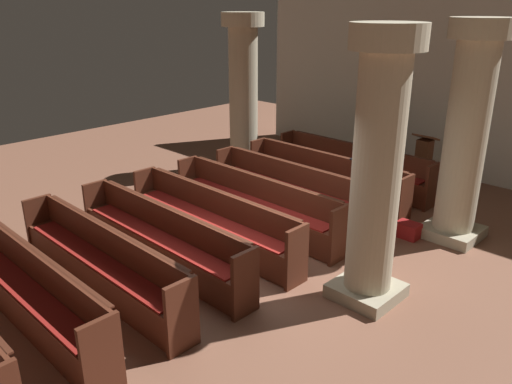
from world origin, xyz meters
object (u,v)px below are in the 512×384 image
at_px(pew_row_3, 254,201).
at_px(pew_row_0, 352,165).
at_px(hymn_book, 356,159).
at_px(pillar_aisle_rear, 377,167).
at_px(pew_row_4, 211,218).
at_px(pillar_aisle_side, 467,131).
at_px(pew_row_7, 26,287).
at_px(pillar_far_side, 243,90).
at_px(pew_row_1, 324,175).
at_px(kneeler_box_red, 408,230).
at_px(pew_row_5, 160,237).
at_px(lectern, 423,162).
at_px(pew_row_2, 291,187).
at_px(pew_row_6, 100,259).

bearing_deg(pew_row_3, pew_row_0, 90.00).
bearing_deg(hymn_book, pillar_aisle_rear, -52.76).
xyz_separation_m(pew_row_4, pillar_aisle_side, (2.63, 3.02, 1.33)).
distance_m(pew_row_3, pillar_aisle_side, 3.58).
bearing_deg(pew_row_7, pillar_far_side, 112.66).
relative_size(pillar_far_side, hymn_book, 19.32).
distance_m(pew_row_1, kneeler_box_red, 2.19).
relative_size(pew_row_4, pew_row_5, 1.00).
distance_m(pew_row_7, hymn_book, 6.09).
bearing_deg(hymn_book, lectern, 80.18).
xyz_separation_m(pew_row_2, pillar_far_side, (-2.58, 1.29, 1.33)).
height_order(hymn_book, kneeler_box_red, hymn_book).
distance_m(pew_row_5, pew_row_7, 1.95).
bearing_deg(pew_row_5, pew_row_6, -90.00).
bearing_deg(pew_row_7, pew_row_5, 90.00).
height_order(pew_row_0, pew_row_6, same).
height_order(pew_row_4, pillar_far_side, pillar_far_side).
bearing_deg(pillar_aisle_side, pew_row_6, -117.87).
relative_size(pew_row_0, pew_row_2, 1.00).
relative_size(pew_row_1, pew_row_6, 1.00).
height_order(pew_row_0, kneeler_box_red, pew_row_0).
relative_size(pew_row_0, pew_row_3, 1.00).
relative_size(pew_row_7, hymn_book, 20.12).
distance_m(pew_row_4, pew_row_6, 1.95).
bearing_deg(pew_row_5, pillar_far_side, 121.40).
height_order(pew_row_5, pillar_aisle_side, pillar_aisle_side).
bearing_deg(kneeler_box_red, pew_row_5, -121.48).
bearing_deg(pew_row_7, pew_row_0, 90.00).
relative_size(pillar_aisle_side, hymn_book, 19.32).
relative_size(pew_row_1, pew_row_3, 1.00).
distance_m(pew_row_3, lectern, 4.32).
relative_size(pew_row_4, pew_row_6, 1.00).
height_order(pillar_far_side, kneeler_box_red, pillar_far_side).
height_order(pew_row_5, pillar_aisle_rear, pillar_aisle_rear).
bearing_deg(pew_row_5, pillar_aisle_side, 56.65).
xyz_separation_m(pew_row_3, hymn_book, (0.58, 2.15, 0.42)).
bearing_deg(pew_row_0, pew_row_2, -90.00).
height_order(pew_row_1, pew_row_2, same).
bearing_deg(pillar_aisle_rear, pew_row_3, 168.37).
bearing_deg(pew_row_7, lectern, 83.38).
height_order(lectern, kneeler_box_red, lectern).
height_order(pew_row_1, lectern, lectern).
distance_m(pew_row_1, pillar_aisle_rear, 3.86).
height_order(pew_row_1, kneeler_box_red, pew_row_1).
relative_size(pew_row_2, pillar_far_side, 1.04).
relative_size(pew_row_0, lectern, 3.35).
bearing_deg(pew_row_6, pew_row_4, 90.00).
distance_m(pew_row_4, pew_row_5, 0.98).
xyz_separation_m(pew_row_6, lectern, (0.94, 7.14, -0.03)).
height_order(pillar_aisle_rear, hymn_book, pillar_aisle_rear).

